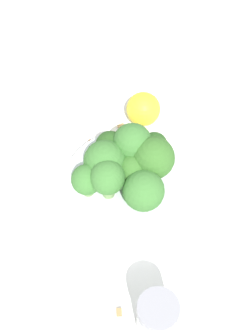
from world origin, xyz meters
The scene contains 16 objects.
ground_plane centered at (0.00, 0.00, 0.00)m, with size 3.00×3.00×0.00m, color white.
bowl centered at (0.00, 0.00, 0.02)m, with size 0.15×0.15×0.03m, color silver.
broccoli_floret_0 centered at (0.00, 0.01, 0.06)m, with size 0.04×0.04×0.05m.
broccoli_floret_1 centered at (-0.01, 0.03, 0.07)m, with size 0.05×0.05×0.06m.
broccoli_floret_2 centered at (0.02, -0.04, 0.06)m, with size 0.04×0.04×0.05m.
broccoli_floret_3 centered at (-0.03, -0.02, 0.06)m, with size 0.04×0.04×0.05m.
broccoli_floret_4 centered at (-0.03, 0.01, 0.07)m, with size 0.05×0.05×0.06m.
broccoli_floret_5 centered at (0.02, -0.02, 0.07)m, with size 0.04×0.04×0.06m.
broccoli_floret_6 centered at (-0.01, -0.02, 0.06)m, with size 0.05×0.05×0.06m.
broccoli_floret_7 centered at (0.03, 0.02, 0.06)m, with size 0.05×0.05×0.05m.
broccoli_floret_8 centered at (-0.04, 0.03, 0.06)m, with size 0.03×0.03×0.04m.
pepper_shaker centered at (0.16, 0.04, 0.04)m, with size 0.04×0.04×0.07m.
lemon_wedge centered at (-0.12, 0.02, 0.02)m, with size 0.05×0.05×0.05m, color yellow.
almond_crumb_0 centered at (-0.10, -0.01, 0.00)m, with size 0.01×0.01×0.01m, color tan.
almond_crumb_1 centered at (-0.07, -0.05, 0.00)m, with size 0.01×0.01×0.01m, color olive.
almond_crumb_2 centered at (0.15, 0.00, 0.00)m, with size 0.01×0.01×0.01m, color #AD7F4C.
Camera 1 is at (0.28, 0.01, 0.52)m, focal length 50.00 mm.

